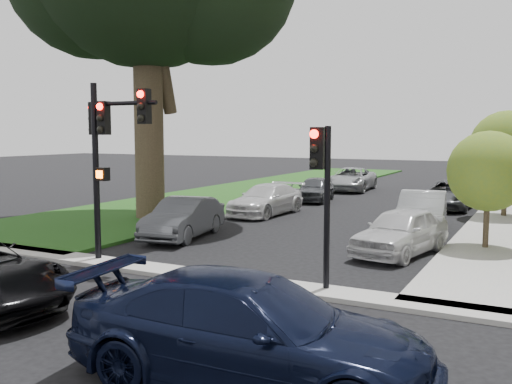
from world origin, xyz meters
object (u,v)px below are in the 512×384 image
at_px(car_parked_6, 266,200).
at_px(car_parked_7, 315,189).
at_px(car_parked_3, 463,185).
at_px(car_parked_8, 351,179).
at_px(car_parked_1, 422,212).
at_px(traffic_signal_secondary, 322,177).
at_px(car_parked_0, 401,231).
at_px(traffic_signal_main, 107,140).
at_px(car_cross_far, 250,331).
at_px(car_parked_2, 448,195).
at_px(car_parked_4, 482,178).
at_px(small_tree_b, 507,147).
at_px(car_parked_5, 183,218).
at_px(small_tree_a, 488,171).

distance_m(car_parked_6, car_parked_7, 5.96).
height_order(car_parked_3, car_parked_8, car_parked_8).
bearing_deg(car_parked_8, car_parked_1, -66.47).
bearing_deg(car_parked_6, car_parked_7, 92.41).
distance_m(traffic_signal_secondary, car_parked_0, 5.55).
distance_m(car_parked_0, car_parked_3, 17.86).
bearing_deg(traffic_signal_main, car_parked_6, 91.72).
bearing_deg(car_cross_far, traffic_signal_secondary, 4.36).
bearing_deg(car_parked_3, traffic_signal_secondary, -85.84).
distance_m(traffic_signal_main, car_parked_2, 18.69).
bearing_deg(car_parked_3, car_parked_8, 179.93).
bearing_deg(car_parked_2, car_parked_4, 89.97).
height_order(car_parked_1, car_parked_6, car_parked_1).
height_order(small_tree_b, car_parked_3, small_tree_b).
xyz_separation_m(car_parked_1, car_parked_7, (-7.30, 7.47, -0.09)).
relative_size(small_tree_b, car_parked_2, 0.95).
height_order(car_parked_3, car_parked_5, car_parked_3).
xyz_separation_m(traffic_signal_main, car_parked_5, (-0.38, 4.33, -2.87)).
bearing_deg(small_tree_a, traffic_signal_secondary, -113.32).
bearing_deg(traffic_signal_secondary, car_cross_far, -80.76).
relative_size(car_parked_3, car_parked_6, 0.89).
relative_size(car_cross_far, car_parked_8, 1.05).
xyz_separation_m(car_parked_6, car_parked_7, (0.10, 5.96, -0.01)).
relative_size(small_tree_a, traffic_signal_secondary, 0.98).
xyz_separation_m(car_parked_3, car_parked_5, (-7.17, -18.61, -0.01)).
bearing_deg(car_parked_3, car_parked_7, -134.81).
distance_m(small_tree_b, car_parked_8, 13.33).
relative_size(car_cross_far, car_parked_5, 1.29).
bearing_deg(traffic_signal_secondary, car_parked_1, 87.04).
bearing_deg(small_tree_a, car_parked_5, -165.34).
xyz_separation_m(small_tree_b, car_parked_2, (-2.73, 2.23, -2.48)).
relative_size(car_parked_5, car_parked_7, 1.09).
bearing_deg(car_parked_1, car_parked_3, 83.87).
height_order(small_tree_a, car_parked_3, small_tree_a).
distance_m(small_tree_b, car_parked_5, 14.74).
bearing_deg(car_parked_4, traffic_signal_secondary, -102.82).
bearing_deg(car_parked_6, car_parked_0, -34.40).
bearing_deg(traffic_signal_main, car_parked_4, 75.50).
relative_size(car_parked_4, car_parked_5, 1.19).
bearing_deg(car_parked_5, car_parked_3, 58.96).
height_order(traffic_signal_secondary, car_parked_2, traffic_signal_secondary).
bearing_deg(car_parked_0, traffic_signal_main, -133.18).
distance_m(traffic_signal_main, car_parked_1, 12.14).
distance_m(car_cross_far, car_parked_8, 29.77).
xyz_separation_m(traffic_signal_main, car_parked_8, (-0.29, 23.52, -2.84)).
distance_m(traffic_signal_main, car_parked_7, 17.18).
distance_m(car_parked_2, car_parked_7, 7.10).
height_order(car_parked_1, car_parked_5, car_parked_1).
xyz_separation_m(car_parked_0, car_parked_3, (-0.49, 17.85, -0.00)).
bearing_deg(car_parked_7, traffic_signal_secondary, -76.89).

